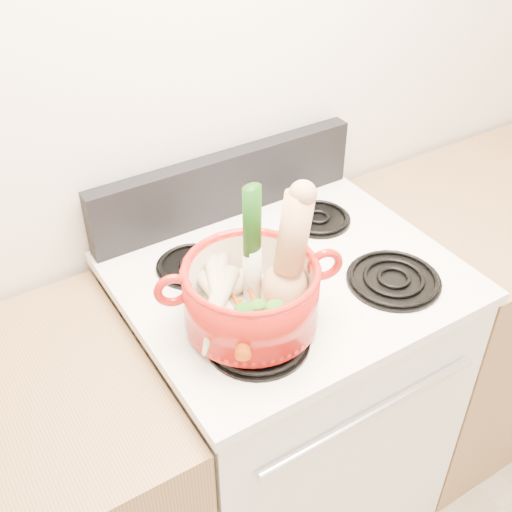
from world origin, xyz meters
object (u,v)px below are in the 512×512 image
stove_body (284,404)px  leek (252,243)px  dutch_oven (251,295)px  squash (288,252)px

stove_body → leek: 0.70m
stove_body → dutch_oven: 0.61m
squash → leek: (-0.05, 0.05, 0.01)m
leek → dutch_oven: bearing=-139.7°
stove_body → dutch_oven: (-0.17, -0.11, 0.58)m
stove_body → leek: bearing=-153.9°
squash → stove_body: bearing=31.7°
dutch_oven → leek: 0.11m
dutch_oven → leek: bearing=71.4°
dutch_oven → leek: (0.03, 0.03, 0.10)m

